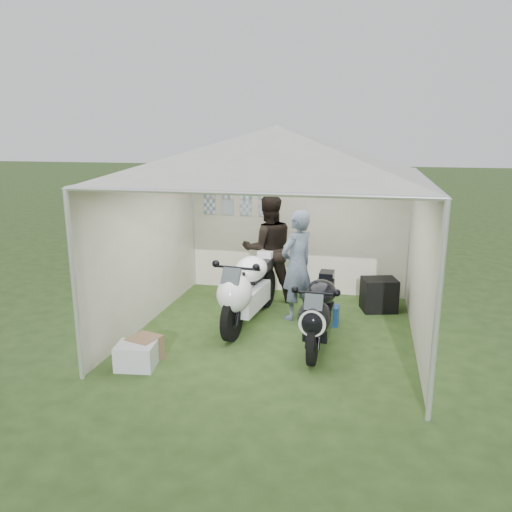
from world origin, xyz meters
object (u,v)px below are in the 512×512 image
object	(u,v)px
crate_1	(145,349)
equipment_box	(379,295)
canopy_tent	(277,157)
person_dark_jacket	(268,249)
person_blue_jacket	(297,265)
crate_0	(136,356)
paddock_stand	(326,315)
motorcycle_white	(247,287)
motorcycle_black	(319,311)

from	to	relation	value
crate_1	equipment_box	bearing A→B (deg)	41.67
canopy_tent	person_dark_jacket	world-z (taller)	canopy_tent
person_blue_jacket	crate_0	xyz separation A→B (m)	(-1.70, -2.22, -0.71)
equipment_box	person_dark_jacket	bearing A→B (deg)	177.39
paddock_stand	person_blue_jacket	world-z (taller)	person_blue_jacket
motorcycle_white	person_blue_jacket	size ratio (longest dim) A/B	1.25
canopy_tent	motorcycle_black	bearing A→B (deg)	-33.25
person_dark_jacket	person_blue_jacket	distance (m)	0.96
motorcycle_black	paddock_stand	world-z (taller)	motorcycle_black
canopy_tent	person_dark_jacket	size ratio (longest dim) A/B	3.01
paddock_stand	crate_0	distance (m)	3.00
equipment_box	motorcycle_white	bearing A→B (deg)	-150.66
canopy_tent	motorcycle_white	size ratio (longest dim) A/B	2.58
motorcycle_black	person_blue_jacket	size ratio (longest dim) A/B	1.10
equipment_box	crate_0	xyz separation A→B (m)	(-3.00, -2.87, -0.12)
canopy_tent	crate_1	size ratio (longest dim) A/B	15.51
canopy_tent	crate_0	distance (m)	3.27
motorcycle_black	crate_1	distance (m)	2.39
paddock_stand	equipment_box	xyz separation A→B (m)	(0.81, 0.82, 0.12)
person_dark_jacket	person_blue_jacket	xyz separation A→B (m)	(0.61, -0.74, -0.07)
canopy_tent	motorcycle_black	xyz separation A→B (m)	(0.69, -0.45, -2.05)
motorcycle_white	equipment_box	xyz separation A→B (m)	(1.98, 1.12, -0.33)
equipment_box	person_blue_jacket	bearing A→B (deg)	-153.43
motorcycle_black	equipment_box	distance (m)	1.90
paddock_stand	equipment_box	world-z (taller)	equipment_box
equipment_box	crate_1	xyz separation A→B (m)	(-2.98, -2.66, -0.11)
motorcycle_black	crate_1	size ratio (longest dim) A/B	5.26
motorcycle_white	person_dark_jacket	world-z (taller)	person_dark_jacket
motorcycle_white	equipment_box	distance (m)	2.30
motorcycle_white	person_dark_jacket	bearing A→B (deg)	92.45
motorcycle_white	equipment_box	world-z (taller)	motorcycle_white
person_dark_jacket	person_blue_jacket	size ratio (longest dim) A/B	1.08
motorcycle_white	crate_1	xyz separation A→B (m)	(-1.00, -1.54, -0.44)
motorcycle_black	crate_1	world-z (taller)	motorcycle_black
canopy_tent	equipment_box	bearing A→B (deg)	39.27
paddock_stand	crate_0	bearing A→B (deg)	-137.00
motorcycle_black	person_dark_jacket	world-z (taller)	person_dark_jacket
person_blue_jacket	crate_1	bearing A→B (deg)	-4.92
motorcycle_black	crate_0	size ratio (longest dim) A/B	4.02
motorcycle_white	crate_1	bearing A→B (deg)	-117.01
canopy_tent	motorcycle_black	world-z (taller)	canopy_tent
person_blue_jacket	motorcycle_white	bearing A→B (deg)	-20.70
canopy_tent	person_dark_jacket	xyz separation A→B (m)	(-0.39, 1.33, -1.63)
canopy_tent	motorcycle_white	bearing A→B (deg)	164.91
person_blue_jacket	person_dark_jacket	bearing A→B (deg)	-105.00
motorcycle_white	crate_0	bearing A→B (deg)	-114.18
crate_0	crate_1	size ratio (longest dim) A/B	1.31
motorcycle_white	paddock_stand	xyz separation A→B (m)	(1.18, 0.29, -0.45)
paddock_stand	motorcycle_black	bearing A→B (deg)	-91.37
equipment_box	crate_0	bearing A→B (deg)	-136.31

